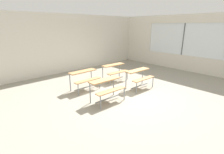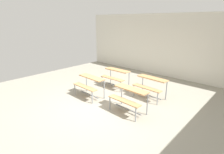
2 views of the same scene
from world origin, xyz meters
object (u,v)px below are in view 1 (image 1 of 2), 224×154
at_px(desk_bench_r1c0, 85,76).
at_px(desk_bench_r1c1, 115,69).
at_px(desk_bench_r0c0, 107,85).
at_px(desk_bench_r0c1, 140,75).

distance_m(desk_bench_r1c0, desk_bench_r1c1, 1.62).
distance_m(desk_bench_r0c0, desk_bench_r0c1, 1.74).
bearing_deg(desk_bench_r0c0, desk_bench_r1c0, 90.03).
bearing_deg(desk_bench_r1c0, desk_bench_r0c0, -92.86).
bearing_deg(desk_bench_r1c1, desk_bench_r1c0, -176.86).
relative_size(desk_bench_r0c1, desk_bench_r1c0, 1.01).
bearing_deg(desk_bench_r1c1, desk_bench_r0c1, -84.15).
distance_m(desk_bench_r0c1, desk_bench_r1c0, 2.16).
relative_size(desk_bench_r0c0, desk_bench_r1c0, 1.01).
relative_size(desk_bench_r1c0, desk_bench_r1c1, 0.98).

